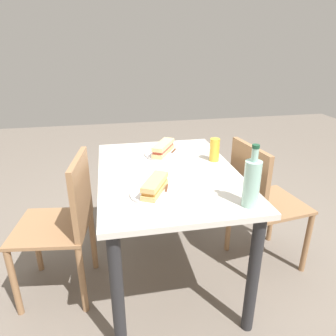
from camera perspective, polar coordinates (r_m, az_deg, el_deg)
The scene contains 12 objects.
ground_plane at distance 2.16m, azimuth 0.00°, elevation -18.52°, with size 8.00×8.00×0.00m, color #6B6056.
dining_table at distance 1.82m, azimuth 0.00°, elevation -3.93°, with size 1.11×0.78×0.72m.
chair_far at distance 2.04m, azimuth 16.51°, elevation -5.54°, with size 0.45×0.45×0.85m.
chair_near at distance 1.85m, azimuth -18.24°, elevation -9.00°, with size 0.45×0.45×0.85m.
plate_near at distance 2.01m, azimuth -0.87°, elevation 2.60°, with size 0.24×0.24×0.01m, color white.
baguette_sandwich_near at distance 2.00m, azimuth -0.87°, elevation 3.71°, with size 0.24×0.18×0.07m.
knife_near at distance 2.00m, azimuth 0.70°, elevation 2.82°, with size 0.16×0.10×0.01m.
plate_far at distance 1.50m, azimuth -2.40°, elevation -4.71°, with size 0.24×0.24×0.01m, color white.
baguette_sandwich_far at distance 1.48m, azimuth -2.43°, elevation -3.29°, with size 0.22×0.16×0.07m.
knife_far at distance 1.49m, azimuth -0.39°, elevation -4.43°, with size 0.18×0.06×0.01m.
water_bottle at distance 1.41m, azimuth 15.15°, elevation -2.56°, with size 0.07×0.07×0.29m.
beer_glass at distance 1.92m, azimuth 8.55°, elevation 3.33°, with size 0.06×0.06×0.14m, color gold.
Camera 1 is at (1.59, -0.31, 1.42)m, focal length 33.15 mm.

